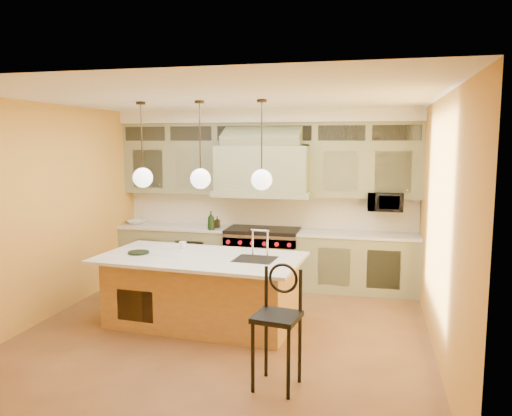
% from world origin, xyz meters
% --- Properties ---
extents(floor, '(5.00, 5.00, 0.00)m').
position_xyz_m(floor, '(0.00, 0.00, 0.00)').
color(floor, brown).
rests_on(floor, ground).
extents(ceiling, '(5.00, 5.00, 0.00)m').
position_xyz_m(ceiling, '(0.00, 0.00, 2.90)').
color(ceiling, white).
rests_on(ceiling, wall_back).
extents(wall_back, '(5.00, 0.00, 5.00)m').
position_xyz_m(wall_back, '(0.00, 2.50, 1.45)').
color(wall_back, gold).
rests_on(wall_back, ground).
extents(wall_front, '(5.00, 0.00, 5.00)m').
position_xyz_m(wall_front, '(0.00, -2.50, 1.45)').
color(wall_front, gold).
rests_on(wall_front, ground).
extents(wall_left, '(0.00, 5.00, 5.00)m').
position_xyz_m(wall_left, '(-2.50, 0.00, 1.45)').
color(wall_left, gold).
rests_on(wall_left, ground).
extents(wall_right, '(0.00, 5.00, 5.00)m').
position_xyz_m(wall_right, '(2.50, 0.00, 1.45)').
color(wall_right, gold).
rests_on(wall_right, ground).
extents(back_cabinetry, '(5.00, 0.77, 2.90)m').
position_xyz_m(back_cabinetry, '(0.00, 2.23, 1.43)').
color(back_cabinetry, gray).
rests_on(back_cabinetry, floor).
extents(range, '(1.20, 0.74, 0.96)m').
position_xyz_m(range, '(0.00, 2.14, 0.49)').
color(range, silver).
rests_on(range, floor).
extents(kitchen_island, '(2.69, 1.54, 1.35)m').
position_xyz_m(kitchen_island, '(-0.38, 0.20, 0.47)').
color(kitchen_island, olive).
rests_on(kitchen_island, floor).
extents(counter_stool, '(0.48, 0.48, 1.20)m').
position_xyz_m(counter_stool, '(0.90, -1.24, 0.69)').
color(counter_stool, black).
rests_on(counter_stool, floor).
extents(microwave, '(0.54, 0.37, 0.30)m').
position_xyz_m(microwave, '(1.95, 2.25, 1.45)').
color(microwave, black).
rests_on(microwave, back_cabinetry).
extents(oil_bottle_a, '(0.14, 0.14, 0.31)m').
position_xyz_m(oil_bottle_a, '(-0.83, 1.92, 1.10)').
color(oil_bottle_a, black).
rests_on(oil_bottle_a, back_cabinetry).
extents(oil_bottle_b, '(0.09, 0.09, 0.20)m').
position_xyz_m(oil_bottle_b, '(-0.80, 2.15, 1.04)').
color(oil_bottle_b, black).
rests_on(oil_bottle_b, back_cabinetry).
extents(fruit_bowl, '(0.35, 0.35, 0.07)m').
position_xyz_m(fruit_bowl, '(-2.30, 2.15, 0.98)').
color(fruit_bowl, silver).
rests_on(fruit_bowl, back_cabinetry).
extents(cup, '(0.11, 0.11, 0.10)m').
position_xyz_m(cup, '(-0.78, 0.53, 0.97)').
color(cup, white).
rests_on(cup, kitchen_island).
extents(pendant_left, '(0.26, 0.26, 1.11)m').
position_xyz_m(pendant_left, '(-1.19, 0.20, 1.95)').
color(pendant_left, '#2D2319').
rests_on(pendant_left, ceiling).
extents(pendant_center, '(0.26, 0.26, 1.11)m').
position_xyz_m(pendant_center, '(-0.39, 0.20, 1.95)').
color(pendant_center, '#2D2319').
rests_on(pendant_center, ceiling).
extents(pendant_right, '(0.26, 0.26, 1.11)m').
position_xyz_m(pendant_right, '(0.41, 0.20, 1.95)').
color(pendant_right, '#2D2319').
rests_on(pendant_right, ceiling).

